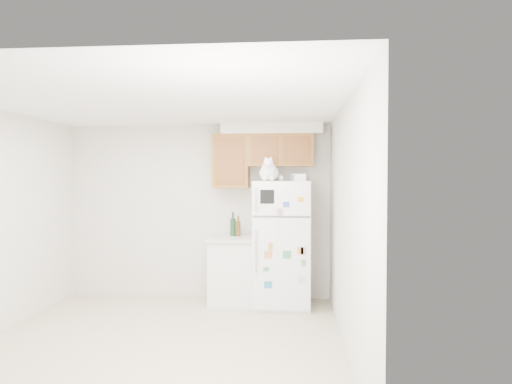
# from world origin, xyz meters

# --- Properties ---
(ground_plane) EXTENTS (3.80, 4.00, 0.01)m
(ground_plane) POSITION_xyz_m (0.00, 0.00, -0.01)
(ground_plane) COLOR #C0B093
(room_shell) EXTENTS (3.84, 4.04, 2.52)m
(room_shell) POSITION_xyz_m (0.12, 0.24, 1.67)
(room_shell) COLOR silver
(room_shell) RESTS_ON ground_plane
(refrigerator) EXTENTS (0.76, 0.78, 1.70)m
(refrigerator) POSITION_xyz_m (1.22, 1.61, 0.85)
(refrigerator) COLOR white
(refrigerator) RESTS_ON ground_plane
(base_counter) EXTENTS (0.64, 0.64, 0.92)m
(base_counter) POSITION_xyz_m (0.53, 1.68, 0.46)
(base_counter) COLOR white
(base_counter) RESTS_ON ground_plane
(cat) EXTENTS (0.31, 0.46, 0.32)m
(cat) POSITION_xyz_m (1.06, 1.35, 1.82)
(cat) COLOR white
(cat) RESTS_ON refrigerator
(storage_box_back) EXTENTS (0.21, 0.18, 0.10)m
(storage_box_back) POSITION_xyz_m (1.44, 1.75, 1.75)
(storage_box_back) COLOR white
(storage_box_back) RESTS_ON refrigerator
(storage_box_front) EXTENTS (0.16, 0.12, 0.09)m
(storage_box_front) POSITION_xyz_m (1.47, 1.53, 1.74)
(storage_box_front) COLOR white
(storage_box_front) RESTS_ON refrigerator
(bottle_green) EXTENTS (0.08, 0.08, 0.34)m
(bottle_green) POSITION_xyz_m (0.52, 1.82, 1.09)
(bottle_green) COLOR #19381E
(bottle_green) RESTS_ON base_counter
(bottle_amber) EXTENTS (0.07, 0.07, 0.29)m
(bottle_amber) POSITION_xyz_m (0.60, 1.80, 1.06)
(bottle_amber) COLOR #593814
(bottle_amber) RESTS_ON base_counter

